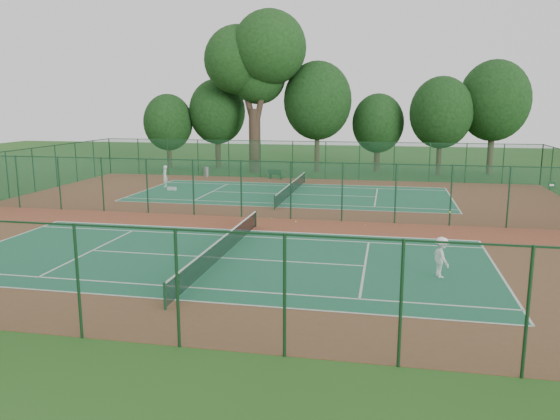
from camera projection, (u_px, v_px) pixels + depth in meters
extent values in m
plane|color=#224D18|center=(266.00, 218.00, 33.29)|extent=(120.00, 120.00, 0.00)
cube|color=brown|center=(266.00, 218.00, 33.28)|extent=(40.00, 36.00, 0.01)
cube|color=#1E6043|center=(222.00, 258.00, 24.62)|extent=(23.77, 10.97, 0.01)
cube|color=#206646|center=(292.00, 194.00, 41.94)|extent=(23.77, 10.97, 0.01)
cube|color=#184929|center=(309.00, 160.00, 50.27)|extent=(40.00, 0.02, 3.50)
cube|color=#153A1D|center=(309.00, 141.00, 49.94)|extent=(40.00, 0.05, 0.05)
cube|color=#16442C|center=(127.00, 285.00, 15.63)|extent=(40.00, 0.02, 3.50)
cube|color=#13341B|center=(123.00, 227.00, 15.30)|extent=(40.00, 0.05, 0.05)
cube|color=#17472E|center=(266.00, 190.00, 32.95)|extent=(40.00, 0.02, 3.50)
cube|color=#133620|center=(266.00, 161.00, 32.62)|extent=(40.00, 0.05, 0.05)
cylinder|color=#14371E|center=(165.00, 296.00, 18.37)|extent=(0.10, 0.10, 0.97)
cylinder|color=#14371E|center=(256.00, 219.00, 30.69)|extent=(0.10, 0.10, 0.97)
cube|color=black|center=(222.00, 248.00, 24.53)|extent=(0.02, 12.80, 0.85)
cube|color=white|center=(221.00, 238.00, 24.45)|extent=(0.04, 12.80, 0.06)
cylinder|color=#13361D|center=(275.00, 203.00, 35.69)|extent=(0.10, 0.10, 0.97)
cylinder|color=#13361D|center=(305.00, 177.00, 48.01)|extent=(0.10, 0.10, 0.97)
cube|color=black|center=(292.00, 188.00, 41.85)|extent=(0.02, 12.80, 0.85)
cube|color=white|center=(292.00, 182.00, 41.77)|extent=(0.04, 12.80, 0.06)
imported|color=white|center=(441.00, 257.00, 21.75)|extent=(0.96, 1.21, 1.64)
imported|color=white|center=(165.00, 176.00, 45.42)|extent=(0.52, 0.71, 1.79)
cylinder|color=slate|center=(207.00, 172.00, 52.01)|extent=(0.63, 0.63, 0.92)
cube|color=#13381D|center=(270.00, 176.00, 50.63)|extent=(0.19, 0.38, 0.42)
cube|color=#13381D|center=(281.00, 177.00, 50.08)|extent=(0.19, 0.38, 0.42)
cube|color=#13381D|center=(275.00, 174.00, 50.31)|extent=(1.45, 0.82, 0.05)
cube|color=#13381D|center=(274.00, 172.00, 50.11)|extent=(1.34, 0.49, 0.42)
cube|color=silver|center=(172.00, 189.00, 43.80)|extent=(0.76, 0.39, 0.27)
sphere|color=#C9ED37|center=(296.00, 222.00, 32.05)|extent=(0.08, 0.08, 0.08)
sphere|color=gold|center=(365.00, 224.00, 31.30)|extent=(0.06, 0.06, 0.06)
sphere|color=#ADCE30|center=(271.00, 218.00, 32.96)|extent=(0.07, 0.07, 0.07)
cylinder|color=#34261C|center=(255.00, 141.00, 54.90)|extent=(1.17, 1.17, 6.36)
cylinder|color=#34261C|center=(246.00, 92.00, 54.48)|extent=(2.15, 0.64, 6.32)
cylinder|color=#34261C|center=(263.00, 89.00, 53.54)|extent=(2.01, 0.59, 6.86)
sphere|color=black|center=(238.00, 60.00, 54.01)|extent=(6.78, 6.78, 6.78)
sphere|color=black|center=(269.00, 47.00, 52.66)|extent=(7.21, 7.21, 7.21)
sphere|color=black|center=(258.00, 76.00, 54.46)|extent=(5.51, 5.51, 5.51)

